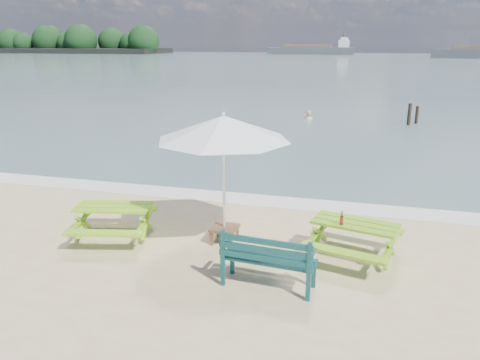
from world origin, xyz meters
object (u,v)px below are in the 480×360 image
(picnic_table_right, at_px, (354,241))
(patio_umbrella, at_px, (223,128))
(picnic_table_left, at_px, (114,223))
(beer_bottle, at_px, (342,220))
(side_table, at_px, (224,234))
(park_bench, at_px, (268,270))
(swimmer, at_px, (308,126))

(picnic_table_right, distance_m, patio_umbrella, 3.23)
(picnic_table_right, bearing_deg, picnic_table_left, -176.13)
(patio_umbrella, relative_size, beer_bottle, 10.40)
(beer_bottle, bearing_deg, patio_umbrella, 173.75)
(picnic_table_right, xyz_separation_m, beer_bottle, (-0.24, -0.17, 0.46))
(picnic_table_left, height_order, beer_bottle, beer_bottle)
(side_table, height_order, beer_bottle, beer_bottle)
(park_bench, distance_m, swimmer, 17.55)
(picnic_table_left, relative_size, beer_bottle, 7.64)
(side_table, relative_size, swimmer, 0.32)
(park_bench, relative_size, patio_umbrella, 0.59)
(picnic_table_right, xyz_separation_m, swimmer, (-2.88, 16.04, -0.70))
(picnic_table_left, height_order, side_table, picnic_table_left)
(park_bench, distance_m, side_table, 1.94)
(side_table, relative_size, patio_umbrella, 0.20)
(beer_bottle, xyz_separation_m, swimmer, (-2.64, 16.21, -1.16))
(park_bench, bearing_deg, picnic_table_right, 47.12)
(picnic_table_right, distance_m, beer_bottle, 0.55)
(side_table, height_order, patio_umbrella, patio_umbrella)
(picnic_table_left, bearing_deg, picnic_table_right, 3.87)
(beer_bottle, bearing_deg, side_table, 173.75)
(patio_umbrella, distance_m, beer_bottle, 2.78)
(picnic_table_left, xyz_separation_m, side_table, (2.24, 0.40, -0.17))
(park_bench, xyz_separation_m, swimmer, (-1.56, 17.47, -0.64))
(beer_bottle, bearing_deg, park_bench, -130.82)
(picnic_table_left, bearing_deg, beer_bottle, 1.91)
(patio_umbrella, bearing_deg, picnic_table_right, -1.80)
(picnic_table_right, distance_m, swimmer, 16.31)
(picnic_table_right, height_order, park_bench, park_bench)
(park_bench, bearing_deg, patio_umbrella, 129.04)
(picnic_table_left, xyz_separation_m, picnic_table_right, (4.78, 0.32, 0.01))
(swimmer, bearing_deg, side_table, -88.79)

